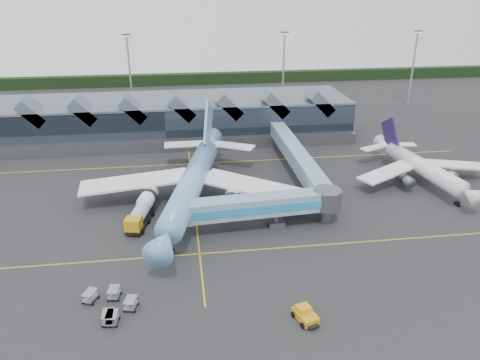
{
  "coord_description": "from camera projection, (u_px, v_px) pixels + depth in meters",
  "views": [
    {
      "loc": [
        -2.05,
        -66.14,
        36.82
      ],
      "look_at": [
        7.91,
        6.48,
        5.0
      ],
      "focal_mm": 35.0,
      "sensor_mm": 36.0,
      "label": 1
    }
  ],
  "objects": [
    {
      "name": "main_airliner",
      "position": [
        193.0,
        180.0,
        81.34
      ],
      "size": [
        39.82,
        46.57,
        15.11
      ],
      "rotation": [
        0.0,
        0.0,
        -0.23
      ],
      "color": "#74AFEB",
      "rests_on": "ground"
    },
    {
      "name": "regional_jet",
      "position": [
        420.0,
        166.0,
        90.56
      ],
      "size": [
        27.45,
        30.22,
        10.38
      ],
      "rotation": [
        0.0,
        0.0,
        0.15
      ],
      "color": "white",
      "rests_on": "ground"
    },
    {
      "name": "jet_bridge",
      "position": [
        269.0,
        205.0,
        73.54
      ],
      "size": [
        27.0,
        5.85,
        5.72
      ],
      "rotation": [
        0.0,
        0.0,
        0.08
      ],
      "color": "#75A4C3",
      "rests_on": "ground"
    },
    {
      "name": "terminal",
      "position": [
        166.0,
        118.0,
        115.48
      ],
      "size": [
        90.0,
        22.25,
        12.52
      ],
      "color": "black",
      "rests_on": "ground"
    },
    {
      "name": "fuel_truck",
      "position": [
        140.0,
        214.0,
        75.43
      ],
      "size": [
        4.42,
        9.65,
        3.22
      ],
      "rotation": [
        0.0,
        0.0,
        -0.24
      ],
      "color": "black",
      "rests_on": "ground"
    },
    {
      "name": "pushback_tug",
      "position": [
        305.0,
        315.0,
        54.45
      ],
      "size": [
        3.0,
        3.92,
        1.59
      ],
      "rotation": [
        0.0,
        0.0,
        0.29
      ],
      "color": "gold",
      "rests_on": "ground"
    },
    {
      "name": "tree_line_far",
      "position": [
        181.0,
        79.0,
        174.19
      ],
      "size": [
        260.0,
        4.0,
        4.0
      ],
      "primitive_type": "cube",
      "color": "black",
      "rests_on": "ground"
    },
    {
      "name": "baggage_carts",
      "position": [
        111.0,
        305.0,
        55.96
      ],
      "size": [
        6.94,
        6.91,
        1.39
      ],
      "rotation": [
        0.0,
        0.0,
        -0.23
      ],
      "color": "#93969B",
      "rests_on": "ground"
    },
    {
      "name": "light_masts",
      "position": [
        259.0,
        73.0,
        129.74
      ],
      "size": [
        132.4,
        42.56,
        22.45
      ],
      "color": "#9A9CA3",
      "rests_on": "ground"
    },
    {
      "name": "ground",
      "position": [
        197.0,
        227.0,
        75.02
      ],
      "size": [
        260.0,
        260.0,
        0.0
      ],
      "primitive_type": "plane",
      "color": "#242426",
      "rests_on": "ground"
    },
    {
      "name": "taxi_stripes",
      "position": [
        194.0,
        200.0,
        84.11
      ],
      "size": [
        120.0,
        60.0,
        0.01
      ],
      "color": "gold",
      "rests_on": "ground"
    }
  ]
}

